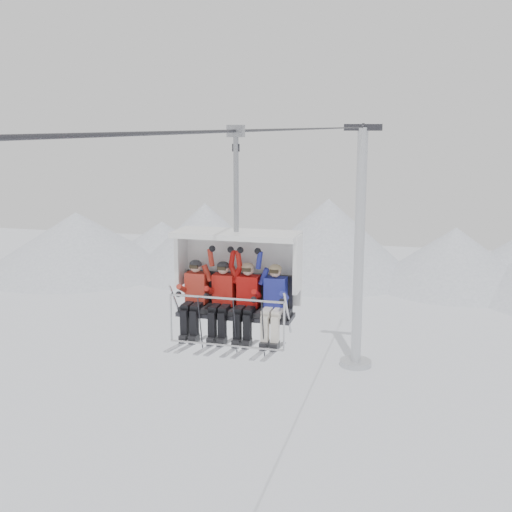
% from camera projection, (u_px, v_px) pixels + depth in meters
% --- Properties ---
extents(ridgeline, '(72.00, 21.00, 7.00)m').
position_uv_depth(ridgeline, '(364.00, 250.00, 55.29)').
color(ridgeline, silver).
rests_on(ridgeline, ground).
extents(lift_tower_right, '(2.00, 1.80, 13.48)m').
position_uv_depth(lift_tower_right, '(359.00, 266.00, 35.32)').
color(lift_tower_right, '#B6B9BE').
rests_on(lift_tower_right, ground).
extents(haul_cable, '(0.06, 50.00, 0.06)m').
position_uv_depth(haul_cable, '(256.00, 130.00, 12.99)').
color(haul_cable, '#2C2C31').
rests_on(haul_cable, lift_tower_left).
extents(chairlift_carrier, '(2.36, 1.17, 3.98)m').
position_uv_depth(chairlift_carrier, '(238.00, 271.00, 12.28)').
color(chairlift_carrier, black).
rests_on(chairlift_carrier, haul_cable).
extents(skier_far_left, '(0.40, 1.69, 1.61)m').
position_uv_depth(skier_far_left, '(195.00, 295.00, 12.28)').
color(skier_far_left, '#B83021').
rests_on(skier_far_left, chairlift_carrier).
extents(skier_center_left, '(0.40, 1.69, 1.61)m').
position_uv_depth(skier_center_left, '(222.00, 297.00, 12.14)').
color(skier_center_left, '#B31A13').
rests_on(skier_center_left, chairlift_carrier).
extents(skier_center_right, '(0.40, 1.69, 1.61)m').
position_uv_depth(skier_center_right, '(247.00, 299.00, 12.02)').
color(skier_center_right, '#AE0F0C').
rests_on(skier_center_right, chairlift_carrier).
extents(skier_far_right, '(0.40, 1.69, 1.61)m').
position_uv_depth(skier_far_right, '(274.00, 301.00, 11.89)').
color(skier_far_right, navy).
rests_on(skier_far_right, chairlift_carrier).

